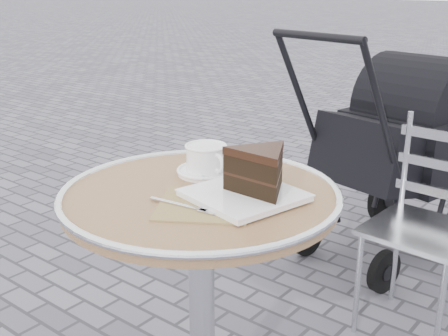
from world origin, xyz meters
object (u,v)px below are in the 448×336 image
Objects in this scene: cafe_table at (201,250)px; bistro_chair at (434,203)px; cake_plate_set at (256,176)px; baby_stroller at (401,155)px; cappuccino_set at (206,161)px.

bistro_chair is at bearing 71.78° from cafe_table.
bistro_chair is (0.16, 0.88, -0.30)m from cake_plate_set.
baby_stroller reaches higher than cafe_table.
cappuccino_set is 0.16× the size of baby_stroller.
cafe_table is at bearing -76.58° from baby_stroller.
baby_stroller is at bearing 109.68° from cake_plate_set.
cappuccino_set reaches higher than bistro_chair.
cake_plate_set is at bearing -97.16° from bistro_chair.
cake_plate_set is at bearing 17.78° from cafe_table.
cappuccino_set is 0.23m from cake_plate_set.
cake_plate_set is at bearing -1.25° from cappuccino_set.
cake_plate_set is (0.14, 0.04, 0.22)m from cafe_table.
cake_plate_set is 1.45m from baby_stroller.
cake_plate_set is 0.50× the size of bistro_chair.
bistro_chair is (0.38, 0.81, -0.28)m from cappuccino_set.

